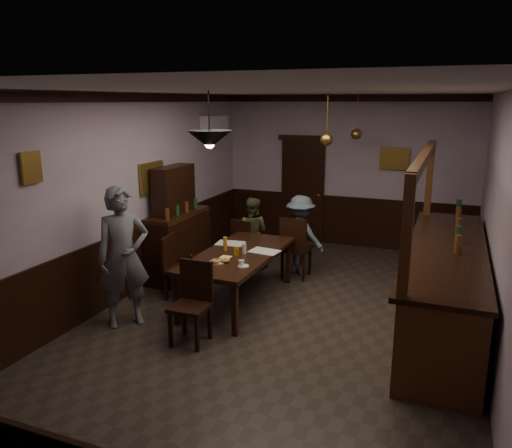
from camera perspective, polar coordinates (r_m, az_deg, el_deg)
The scene contains 31 objects.
room at distance 6.34m, azimuth 3.07°, elevation 1.30°, with size 5.01×8.01×3.01m.
dining_table at distance 7.22m, azimuth -2.07°, elevation -3.80°, with size 1.03×2.21×0.75m.
chair_far_left at distance 8.57m, azimuth -1.34°, elevation -2.16°, with size 0.48×0.48×0.93m.
chair_far_right at distance 8.22m, azimuth 4.48°, elevation -2.42°, with size 0.46×0.46×1.05m.
chair_near at distance 6.17m, azimuth -7.25°, elevation -8.42°, with size 0.45×0.45×1.00m.
chair_side at distance 7.52m, azimuth -9.19°, elevation -4.56°, with size 0.45×0.45×0.95m.
person_standing at distance 6.65m, azimuth -14.93°, elevation -3.69°, with size 0.67×0.44×1.85m, color #5A5D67.
person_seated_left at distance 8.77m, azimuth -0.52°, elevation -0.97°, with size 0.61×0.47×1.25m, color #505533.
person_seated_right at distance 8.46m, azimuth 5.10°, elevation -1.25°, with size 0.87×0.50×1.35m, color slate.
newspaper_left at distance 7.66m, azimuth -2.96°, elevation -2.21°, with size 0.42×0.30×0.01m, color silver.
newspaper_right at distance 7.25m, azimuth 0.99°, elevation -3.13°, with size 0.42×0.30×0.01m, color silver.
napkin at distance 7.01m, azimuth -3.49°, elevation -3.80°, with size 0.15×0.15×0.00m, color #E9F058.
saucer at distance 6.62m, azimuth -1.45°, elevation -4.82°, with size 0.15×0.15×0.01m, color white.
coffee_cup at distance 6.61m, azimuth -1.68°, elevation -4.46°, with size 0.08×0.08×0.07m, color white.
pastry_plate at distance 6.80m, azimuth -4.42°, elevation -4.33°, with size 0.22×0.22×0.01m, color white.
pastry_ring_a at distance 6.74m, azimuth -4.62°, elevation -4.24°, with size 0.13×0.13×0.04m, color #C68C47.
pastry_ring_b at distance 6.77m, azimuth -3.55°, elevation -4.15°, with size 0.13×0.13×0.04m, color #C68C47.
soda_can at distance 7.05m, azimuth -2.25°, elevation -3.17°, with size 0.07×0.07×0.12m, color orange.
beer_glass at distance 7.30m, azimuth -3.54°, elevation -2.26°, with size 0.06×0.06×0.20m, color #BF721E.
water_glass at distance 7.14m, azimuth -1.34°, elevation -2.82°, with size 0.06×0.06×0.15m, color silver.
pepper_mill at distance 6.71m, azimuth -7.40°, elevation -4.10°, with size 0.04×0.04×0.14m, color black.
sideboard at distance 8.40m, azimuth -8.98°, elevation -1.00°, with size 0.50×1.40×1.85m.
bar_counter at distance 6.95m, azimuth 20.73°, elevation -6.41°, with size 0.94×4.04×2.27m.
door_back at distance 10.39m, azimuth 5.35°, elevation 3.73°, with size 0.90×0.06×2.10m, color black.
ac_unit at distance 9.80m, azimuth -4.76°, elevation 11.37°, with size 0.20×0.85×0.30m.
picture_left_small at distance 6.20m, azimuth -24.33°, elevation 5.91°, with size 0.04×0.28×0.36m.
picture_left_large at distance 8.09m, azimuth -11.81°, elevation 5.24°, with size 0.04×0.62×0.48m.
picture_back at distance 9.94m, azimuth 15.54°, elevation 7.19°, with size 0.55×0.04×0.42m.
pendant_iron at distance 6.18m, azimuth -5.35°, elevation 9.59°, with size 0.56×0.56×0.69m.
pendant_brass_mid at distance 7.89m, azimuth 8.06°, elevation 9.55°, with size 0.20×0.20×0.81m.
pendant_brass_far at distance 9.20m, azimuth 11.40°, elevation 10.03°, with size 0.20×0.20×0.81m.
Camera 1 is at (1.97, -5.86, 2.89)m, focal length 35.00 mm.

